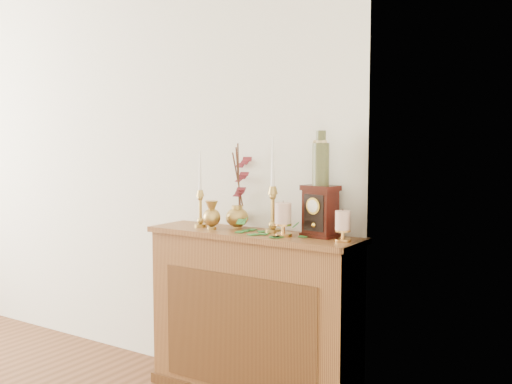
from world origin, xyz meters
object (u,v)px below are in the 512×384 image
Objects in this scene: ceramic_vase at (321,161)px; bud_vase at (212,215)px; candlestick_left at (200,202)px; mantel_clock at (320,212)px; ginger_jar at (241,190)px; candlestick_center at (273,202)px.

bud_vase is at bearing -169.77° from ceramic_vase.
candlestick_left is 2.70× the size of bud_vase.
mantel_clock is at bearing -100.50° from ceramic_vase.
bud_vase is 0.34× the size of ginger_jar.
ceramic_vase is (0.73, 0.07, 0.25)m from candlestick_left.
candlestick_center is (0.46, 0.04, 0.03)m from candlestick_left.
candlestick_center is at bearing -173.97° from ceramic_vase.
candlestick_left is 0.91× the size of ginger_jar.
ginger_jar is 1.80× the size of mantel_clock.
mantel_clock is at bearing 5.44° from candlestick_left.
candlestick_center reaches higher than bud_vase.
ginger_jar reaches higher than candlestick_left.
bud_vase is at bearing -119.27° from ginger_jar.
candlestick_left is 1.56× the size of ceramic_vase.
ginger_jar is 0.54m from mantel_clock.
candlestick_center is 0.27m from mantel_clock.
candlestick_center is 0.27m from ginger_jar.
candlestick_center is at bearing 13.43° from bud_vase.
candlestick_left is at bearing -164.06° from mantel_clock.
candlestick_left is 0.25m from ginger_jar.
ceramic_vase reaches higher than mantel_clock.
mantel_clock is (0.73, 0.07, -0.01)m from candlestick_left.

